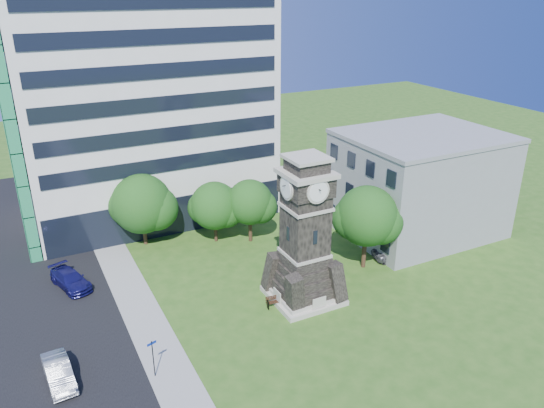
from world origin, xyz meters
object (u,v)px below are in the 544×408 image
clock_tower (305,240)px  car_street_north (70,279)px  car_street_mid (59,373)px  street_sign (153,355)px  car_east_lot (395,252)px  park_bench (277,300)px

clock_tower → car_street_north: bearing=148.1°
car_street_mid → street_sign: (5.66, -2.32, 1.04)m
car_east_lot → street_sign: street_sign is taller
car_street_mid → street_sign: size_ratio=1.56×
car_east_lot → clock_tower: bearing=110.8°
car_east_lot → park_bench: (-13.61, -2.01, -0.11)m
car_street_mid → car_east_lot: bearing=2.2°
car_east_lot → car_street_north: bearing=83.9°
car_street_north → street_sign: size_ratio=1.74×
car_street_mid → car_street_north: size_ratio=0.90×
car_street_mid → car_east_lot: (30.30, 3.40, -0.12)m
clock_tower → car_street_mid: (-19.19, -1.47, -4.55)m
street_sign → clock_tower: bearing=-2.8°
clock_tower → car_street_north: (-16.87, 10.48, -4.57)m
car_east_lot → park_bench: car_east_lot is taller
car_street_mid → street_sign: bearing=-26.6°
park_bench → clock_tower: bearing=9.9°
car_street_mid → street_sign: 6.20m
car_street_north → street_sign: 14.69m
park_bench → car_street_mid: bearing=-167.3°
street_sign → park_bench: bearing=0.2°
park_bench → street_sign: bearing=-153.5°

